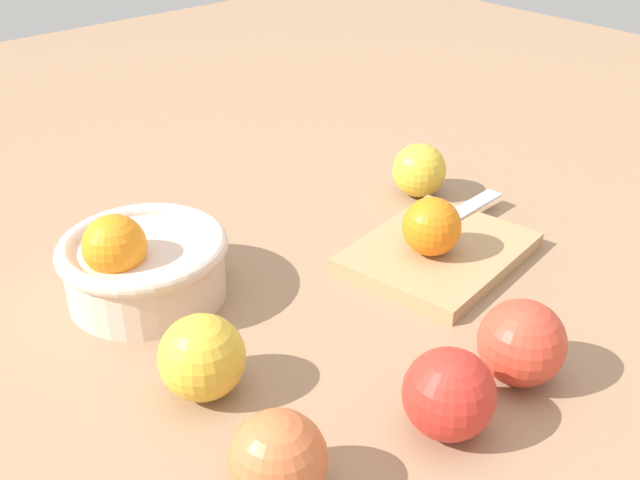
# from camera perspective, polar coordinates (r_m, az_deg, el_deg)

# --- Properties ---
(ground_plane) EXTENTS (2.40, 2.40, 0.00)m
(ground_plane) POSITION_cam_1_polar(r_m,az_deg,el_deg) (0.78, 1.55, -4.62)
(ground_plane) COLOR #997556
(bowl) EXTENTS (0.17, 0.17, 0.10)m
(bowl) POSITION_cam_1_polar(r_m,az_deg,el_deg) (0.78, -13.34, -1.71)
(bowl) COLOR beige
(bowl) RESTS_ON ground_plane
(cutting_board) EXTENTS (0.22, 0.19, 0.02)m
(cutting_board) POSITION_cam_1_polar(r_m,az_deg,el_deg) (0.85, 8.96, -0.94)
(cutting_board) COLOR tan
(cutting_board) RESTS_ON ground_plane
(orange_on_board) EXTENTS (0.06, 0.06, 0.06)m
(orange_on_board) POSITION_cam_1_polar(r_m,az_deg,el_deg) (0.82, 8.46, 1.01)
(orange_on_board) COLOR orange
(orange_on_board) RESTS_ON cutting_board
(knife) EXTENTS (0.16, 0.03, 0.01)m
(knife) POSITION_cam_1_polar(r_m,az_deg,el_deg) (0.90, 9.71, 1.74)
(knife) COLOR silver
(knife) RESTS_ON cutting_board
(apple_front_left) EXTENTS (0.08, 0.08, 0.08)m
(apple_front_left) POSITION_cam_1_polar(r_m,az_deg,el_deg) (0.62, 9.74, -11.42)
(apple_front_left) COLOR red
(apple_front_left) RESTS_ON ground_plane
(apple_front_right) EXTENTS (0.08, 0.08, 0.08)m
(apple_front_right) POSITION_cam_1_polar(r_m,az_deg,el_deg) (0.68, 15.03, -7.53)
(apple_front_right) COLOR #D6422D
(apple_front_right) RESTS_ON ground_plane
(apple_back_right) EXTENTS (0.07, 0.07, 0.07)m
(apple_back_right) POSITION_cam_1_polar(r_m,az_deg,el_deg) (0.98, 7.52, 5.26)
(apple_back_right) COLOR gold
(apple_back_right) RESTS_ON ground_plane
(apple_front_left_2) EXTENTS (0.07, 0.07, 0.07)m
(apple_front_left_2) POSITION_cam_1_polar(r_m,az_deg,el_deg) (0.56, -3.21, -16.27)
(apple_front_left_2) COLOR #CC6638
(apple_front_left_2) RESTS_ON ground_plane
(apple_mid_left) EXTENTS (0.08, 0.08, 0.08)m
(apple_mid_left) POSITION_cam_1_polar(r_m,az_deg,el_deg) (0.65, -8.93, -8.77)
(apple_mid_left) COLOR gold
(apple_mid_left) RESTS_ON ground_plane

